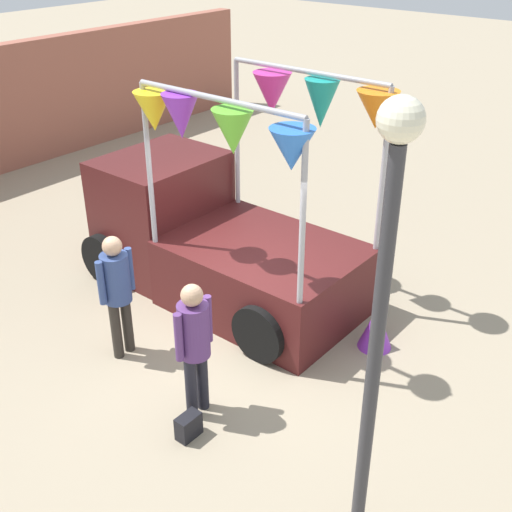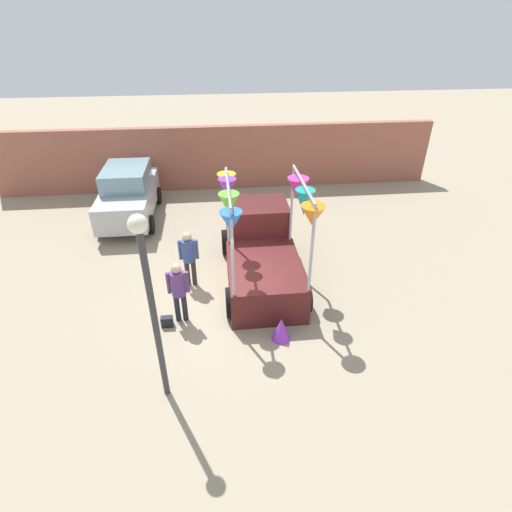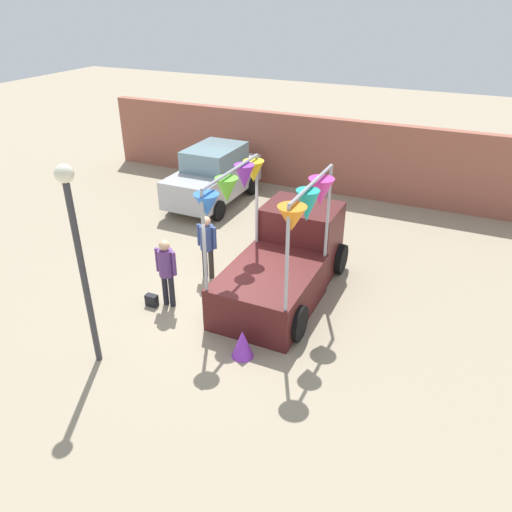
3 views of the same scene
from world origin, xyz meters
name	(u,v)px [view 2 (image 2 of 3)]	position (x,y,z in m)	size (l,w,h in m)	color
ground_plane	(228,302)	(0.00, 0.00, 0.00)	(60.00, 60.00, 0.00)	gray
vendor_truck	(261,247)	(0.99, 1.20, 0.92)	(2.43, 4.13, 3.20)	#4C1919
parked_car	(128,194)	(-3.30, 5.40, 0.94)	(1.88, 4.00, 1.88)	#B7B7BC
person_customer	(178,287)	(-1.17, -0.58, 1.00)	(0.53, 0.34, 1.66)	black
person_vendor	(189,254)	(-0.98, 0.91, 1.00)	(0.53, 0.34, 1.66)	#2D2823
handbag	(167,322)	(-1.52, -0.78, 0.14)	(0.28, 0.16, 0.28)	black
street_lamp	(149,289)	(-1.36, -2.78, 2.60)	(0.32, 0.32, 3.98)	#333338
brick_boundary_wall	(218,158)	(0.00, 8.01, 1.30)	(18.00, 0.36, 2.60)	#9E5947
folded_kite_bundle_violet	(281,329)	(1.16, -1.50, 0.30)	(0.44, 0.44, 0.60)	purple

